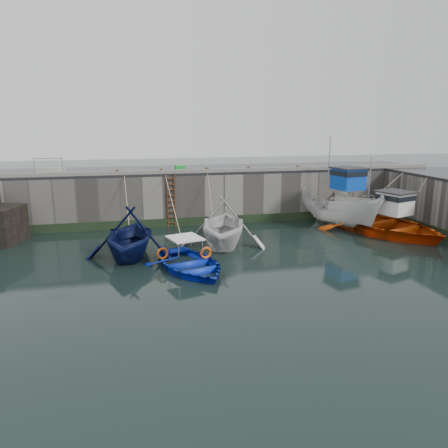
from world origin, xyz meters
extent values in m
plane|color=black|center=(0.00, 0.00, 0.00)|extent=(120.00, 120.00, 0.00)
cube|color=slate|center=(0.00, 12.50, 1.50)|extent=(30.00, 5.00, 3.00)
cube|color=black|center=(0.00, 12.50, 3.08)|extent=(30.00, 5.00, 0.16)
cube|color=slate|center=(0.00, 10.15, 3.26)|extent=(30.00, 0.30, 0.20)
cube|color=black|center=(0.00, 9.96, 0.25)|extent=(30.00, 0.08, 0.50)
cylinder|color=#3F1E0F|center=(-2.22, 9.92, 1.60)|extent=(0.07, 0.07, 3.20)
cylinder|color=#3F1E0F|center=(-1.78, 9.92, 1.60)|extent=(0.07, 0.07, 3.20)
cube|color=#3F1E0F|center=(-2.00, 9.90, 0.25)|extent=(0.44, 0.06, 0.05)
cube|color=#3F1E0F|center=(-2.00, 9.90, 0.58)|extent=(0.44, 0.06, 0.05)
cube|color=#3F1E0F|center=(-2.00, 9.90, 0.91)|extent=(0.44, 0.06, 0.05)
cube|color=#3F1E0F|center=(-2.00, 9.90, 1.24)|extent=(0.44, 0.06, 0.05)
cube|color=#3F1E0F|center=(-2.00, 9.90, 1.57)|extent=(0.44, 0.06, 0.05)
cube|color=#3F1E0F|center=(-2.00, 9.90, 1.90)|extent=(0.44, 0.06, 0.05)
cube|color=#3F1E0F|center=(-2.00, 9.90, 2.23)|extent=(0.44, 0.06, 0.05)
cube|color=#3F1E0F|center=(-2.00, 9.90, 2.56)|extent=(0.44, 0.06, 0.05)
cube|color=#3F1E0F|center=(-2.00, 9.90, 2.89)|extent=(0.44, 0.06, 0.05)
imported|color=#0A123E|center=(-4.49, 4.54, 0.00)|extent=(5.05, 5.60, 2.61)
imported|color=#0C28BA|center=(-2.06, 2.05, 0.00)|extent=(4.54, 5.47, 0.98)
imported|color=silver|center=(0.14, 5.45, 0.00)|extent=(5.84, 6.34, 2.79)
imported|color=silver|center=(7.83, 8.00, 0.97)|extent=(3.92, 7.23, 2.65)
cube|color=#0C3EB6|center=(7.95, 7.41, 2.90)|extent=(1.68, 1.75, 1.20)
cube|color=black|center=(7.95, 7.41, 3.25)|extent=(1.75, 1.83, 0.28)
cube|color=#262628|center=(7.95, 7.41, 3.54)|extent=(1.91, 1.99, 0.08)
cylinder|color=#A5A8AD|center=(7.58, 9.17, 3.80)|extent=(0.08, 0.08, 3.00)
imported|color=#E64A0C|center=(9.50, 5.88, 0.41)|extent=(7.41, 8.70, 1.53)
cube|color=white|center=(9.70, 5.31, 1.78)|extent=(1.82, 1.88, 1.20)
cube|color=black|center=(9.70, 5.31, 2.13)|extent=(1.89, 1.95, 0.28)
cube|color=#262628|center=(9.70, 5.31, 2.42)|extent=(2.07, 2.13, 0.08)
cylinder|color=#A5A8AD|center=(9.10, 7.01, 2.68)|extent=(0.08, 0.08, 3.00)
cube|color=green|center=(-1.24, 11.65, 3.32)|extent=(0.64, 0.52, 0.32)
cylinder|color=#A5A8AD|center=(-9.50, 10.60, 3.66)|extent=(0.05, 0.05, 1.00)
cylinder|color=#A5A8AD|center=(-8.00, 10.60, 3.66)|extent=(0.05, 0.05, 1.00)
cylinder|color=#A5A8AD|center=(-8.75, 10.60, 4.12)|extent=(1.50, 0.05, 0.05)
cube|color=gray|center=(-8.75, 11.10, 3.25)|extent=(1.60, 0.35, 0.18)
cube|color=gray|center=(-8.75, 11.45, 3.43)|extent=(1.60, 0.35, 0.18)
cylinder|color=#3F1E0F|center=(-5.00, 10.25, 3.30)|extent=(0.18, 0.18, 0.28)
cylinder|color=#3F1E0F|center=(-2.50, 10.25, 3.30)|extent=(0.18, 0.18, 0.28)
cylinder|color=#3F1E0F|center=(0.20, 10.25, 3.30)|extent=(0.18, 0.18, 0.28)
cylinder|color=#3F1E0F|center=(2.80, 10.25, 3.30)|extent=(0.18, 0.18, 0.28)
cylinder|color=#3F1E0F|center=(6.00, 10.25, 3.30)|extent=(0.18, 0.18, 0.28)
camera|label=1|loc=(-4.52, -15.46, 6.12)|focal=35.00mm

